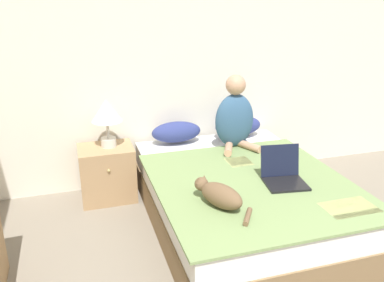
# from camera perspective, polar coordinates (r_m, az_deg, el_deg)

# --- Properties ---
(wall_back) EXTENTS (5.29, 0.05, 2.55)m
(wall_back) POSITION_cam_1_polar(r_m,az_deg,el_deg) (4.20, 0.78, 11.36)
(wall_back) COLOR silver
(wall_back) RESTS_ON ground_plane
(bed) EXTENTS (1.53, 2.07, 0.50)m
(bed) POSITION_cam_1_polar(r_m,az_deg,el_deg) (3.55, 6.90, -8.11)
(bed) COLOR brown
(bed) RESTS_ON ground_plane
(pillow_near) EXTENTS (0.50, 0.25, 0.20)m
(pillow_near) POSITION_cam_1_polar(r_m,az_deg,el_deg) (4.07, -2.21, 1.29)
(pillow_near) COLOR navy
(pillow_near) RESTS_ON bed
(pillow_far) EXTENTS (0.50, 0.25, 0.20)m
(pillow_far) POSITION_cam_1_polar(r_m,az_deg,el_deg) (4.28, 6.48, 2.13)
(pillow_far) COLOR navy
(pillow_far) RESTS_ON bed
(person_sitting) EXTENTS (0.39, 0.38, 0.70)m
(person_sitting) POSITION_cam_1_polar(r_m,az_deg,el_deg) (3.91, 6.02, 3.35)
(person_sitting) COLOR #33567A
(person_sitting) RESTS_ON bed
(cat_tabby) EXTENTS (0.33, 0.53, 0.17)m
(cat_tabby) POSITION_cam_1_polar(r_m,az_deg,el_deg) (2.88, 3.91, -7.55)
(cat_tabby) COLOR brown
(cat_tabby) RESTS_ON bed
(laptop_open) EXTENTS (0.36, 0.36, 0.27)m
(laptop_open) POSITION_cam_1_polar(r_m,az_deg,el_deg) (3.30, 12.72, -4.73)
(laptop_open) COLOR black
(laptop_open) RESTS_ON bed
(nightstand) EXTENTS (0.52, 0.43, 0.54)m
(nightstand) POSITION_cam_1_polar(r_m,az_deg,el_deg) (4.04, -11.80, -4.42)
(nightstand) COLOR tan
(nightstand) RESTS_ON ground_plane
(table_lamp) EXTENTS (0.29, 0.29, 0.46)m
(table_lamp) POSITION_cam_1_polar(r_m,az_deg,el_deg) (3.85, -11.90, 3.79)
(table_lamp) COLOR beige
(table_lamp) RESTS_ON nightstand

